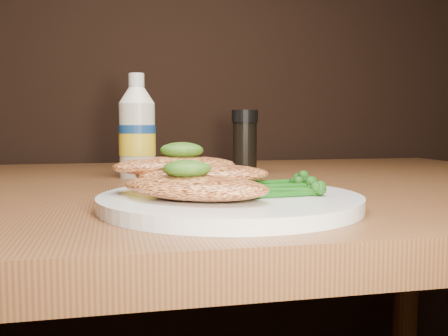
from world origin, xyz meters
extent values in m
cylinder|color=white|center=(-0.03, 0.82, 0.76)|extent=(0.27, 0.27, 0.01)
ellipsoid|color=#EF914C|center=(-0.07, 0.79, 0.78)|extent=(0.17, 0.15, 0.02)
ellipsoid|color=#EF914C|center=(-0.06, 0.83, 0.78)|extent=(0.14, 0.08, 0.02)
ellipsoid|color=#EF914C|center=(-0.08, 0.85, 0.79)|extent=(0.14, 0.08, 0.02)
ellipsoid|color=black|center=(-0.08, 0.79, 0.79)|extent=(0.05, 0.05, 0.02)
ellipsoid|color=black|center=(-0.08, 0.86, 0.81)|extent=(0.05, 0.05, 0.02)
camera|label=1|loc=(-0.15, 0.32, 0.84)|focal=40.74mm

